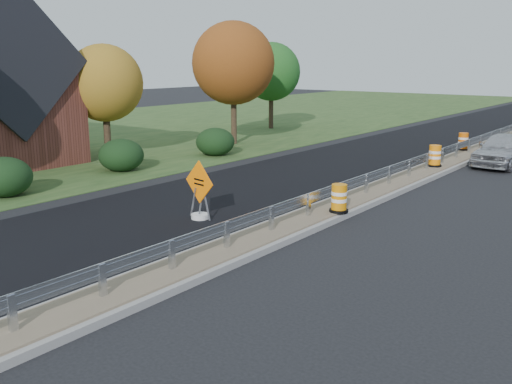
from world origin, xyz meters
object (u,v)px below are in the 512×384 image
Objects in this scene: caution_sign at (200,204)px; barrel_median_near at (339,199)px; barrel_median_far at (463,142)px; barrel_median_mid at (435,156)px; car_silver at (503,149)px.

caution_sign is 4.52m from barrel_median_near.
caution_sign is at bearing -97.55° from barrel_median_far.
caution_sign is 13.03m from barrel_median_mid.
barrel_median_far is (-1.10, 15.70, 0.01)m from barrel_median_near.
barrel_median_far is at bearing 95.68° from barrel_median_mid.
barrel_median_near is at bearing -94.32° from car_silver.
caution_sign is at bearing -141.88° from barrel_median_near.
barrel_median_near is at bearing -86.98° from barrel_median_mid.
car_silver is (1.61, 13.28, 0.14)m from barrel_median_near.
car_silver is at bearing 83.08° from barrel_median_near.
car_silver reaches higher than barrel_median_far.
barrel_median_mid is 1.05× the size of barrel_median_far.
caution_sign reaches higher than barrel_median_far.
barrel_median_mid is (-0.52, 9.89, 0.04)m from barrel_median_near.
barrel_median_far is (-0.58, 5.81, -0.02)m from barrel_median_mid.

